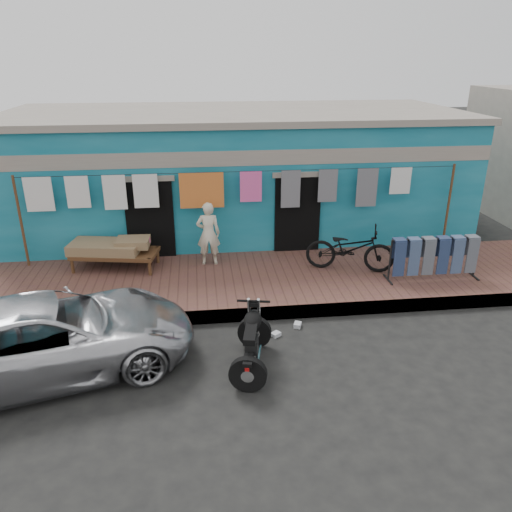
{
  "coord_description": "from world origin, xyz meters",
  "views": [
    {
      "loc": [
        -1.05,
        -6.84,
        4.78
      ],
      "look_at": [
        0.0,
        2.0,
        1.15
      ],
      "focal_mm": 35.0,
      "sensor_mm": 36.0,
      "label": 1
    }
  ],
  "objects_px": {
    "jeans_rack": "(434,257)",
    "charpoy": "(115,254)",
    "bicycle": "(350,244)",
    "motorcycle": "(251,341)",
    "seated_person": "(208,234)",
    "car": "(49,336)"
  },
  "relations": [
    {
      "from": "car",
      "to": "motorcycle",
      "type": "distance_m",
      "value": 3.2
    },
    {
      "from": "car",
      "to": "seated_person",
      "type": "distance_m",
      "value": 4.44
    },
    {
      "from": "bicycle",
      "to": "jeans_rack",
      "type": "height_order",
      "value": "bicycle"
    },
    {
      "from": "bicycle",
      "to": "jeans_rack",
      "type": "distance_m",
      "value": 1.77
    },
    {
      "from": "bicycle",
      "to": "motorcycle",
      "type": "distance_m",
      "value": 4.05
    },
    {
      "from": "jeans_rack",
      "to": "charpoy",
      "type": "bearing_deg",
      "value": 168.49
    },
    {
      "from": "bicycle",
      "to": "jeans_rack",
      "type": "relative_size",
      "value": 0.95
    },
    {
      "from": "seated_person",
      "to": "bicycle",
      "type": "distance_m",
      "value": 3.19
    },
    {
      "from": "seated_person",
      "to": "charpoy",
      "type": "relative_size",
      "value": 0.7
    },
    {
      "from": "charpoy",
      "to": "jeans_rack",
      "type": "height_order",
      "value": "jeans_rack"
    },
    {
      "from": "car",
      "to": "bicycle",
      "type": "xyz_separation_m",
      "value": [
        5.73,
        2.85,
        0.22
      ]
    },
    {
      "from": "motorcycle",
      "to": "jeans_rack",
      "type": "relative_size",
      "value": 0.8
    },
    {
      "from": "car",
      "to": "charpoy",
      "type": "xyz_separation_m",
      "value": [
        0.52,
        3.57,
        -0.07
      ]
    },
    {
      "from": "charpoy",
      "to": "bicycle",
      "type": "bearing_deg",
      "value": -7.96
    },
    {
      "from": "bicycle",
      "to": "charpoy",
      "type": "distance_m",
      "value": 5.27
    },
    {
      "from": "charpoy",
      "to": "seated_person",
      "type": "bearing_deg",
      "value": -0.1
    },
    {
      "from": "motorcycle",
      "to": "charpoy",
      "type": "distance_m",
      "value": 4.69
    },
    {
      "from": "car",
      "to": "jeans_rack",
      "type": "relative_size",
      "value": 2.28
    },
    {
      "from": "motorcycle",
      "to": "jeans_rack",
      "type": "xyz_separation_m",
      "value": [
        4.19,
        2.46,
        0.23
      ]
    },
    {
      "from": "motorcycle",
      "to": "jeans_rack",
      "type": "height_order",
      "value": "jeans_rack"
    },
    {
      "from": "seated_person",
      "to": "jeans_rack",
      "type": "bearing_deg",
      "value": 165.38
    },
    {
      "from": "bicycle",
      "to": "motorcycle",
      "type": "relative_size",
      "value": 1.18
    }
  ]
}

